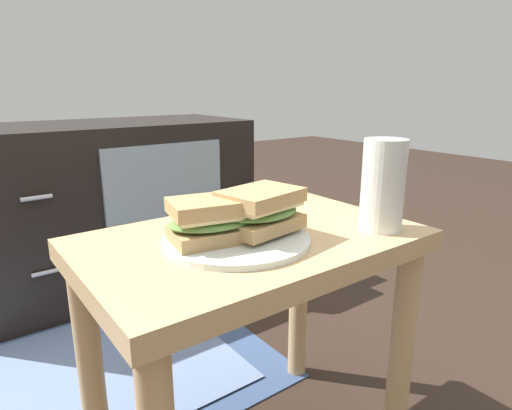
% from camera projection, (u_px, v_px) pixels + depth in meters
% --- Properties ---
extents(side_table, '(0.56, 0.36, 0.46)m').
position_uv_depth(side_table, '(252.00, 284.00, 0.75)').
color(side_table, tan).
rests_on(side_table, ground).
extents(tv_cabinet, '(0.96, 0.46, 0.58)m').
position_uv_depth(tv_cabinet, '(109.00, 205.00, 1.55)').
color(tv_cabinet, black).
rests_on(tv_cabinet, ground).
extents(area_rug, '(1.06, 0.66, 0.01)m').
position_uv_depth(area_rug, '(51.00, 389.00, 1.04)').
color(area_rug, '#384C72').
rests_on(area_rug, ground).
extents(plate, '(0.23, 0.23, 0.01)m').
position_uv_depth(plate, '(237.00, 239.00, 0.69)').
color(plate, silver).
rests_on(plate, side_table).
extents(sandwich_front, '(0.15, 0.11, 0.07)m').
position_uv_depth(sandwich_front, '(211.00, 220.00, 0.67)').
color(sandwich_front, tan).
rests_on(sandwich_front, plate).
extents(sandwich_back, '(0.15, 0.12, 0.07)m').
position_uv_depth(sandwich_back, '(260.00, 210.00, 0.70)').
color(sandwich_back, tan).
rests_on(sandwich_back, plate).
extents(beer_glass, '(0.07, 0.07, 0.16)m').
position_uv_depth(beer_glass, '(383.00, 188.00, 0.74)').
color(beer_glass, silver).
rests_on(beer_glass, side_table).
extents(paper_bag, '(0.24, 0.12, 0.32)m').
position_uv_depth(paper_bag, '(272.00, 249.00, 1.51)').
color(paper_bag, tan).
rests_on(paper_bag, ground).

